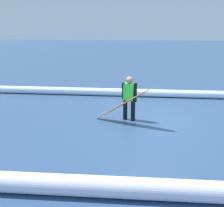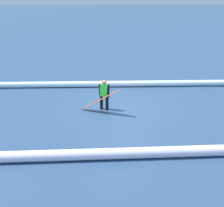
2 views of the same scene
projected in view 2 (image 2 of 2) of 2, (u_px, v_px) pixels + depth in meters
name	position (u px, v px, depth m)	size (l,w,h in m)	color
ground_plane	(121.00, 110.00, 14.86)	(140.53, 140.53, 0.00)	navy
surfer	(104.00, 93.00, 14.67)	(0.49, 0.38, 1.41)	black
surfboard	(100.00, 100.00, 14.36)	(1.92, 1.07, 1.28)	#E55926
wave_crest_foreground	(165.00, 83.00, 18.18)	(0.33, 0.33, 25.99)	white
wave_crest_midground	(161.00, 152.00, 10.83)	(0.38, 0.38, 20.96)	white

